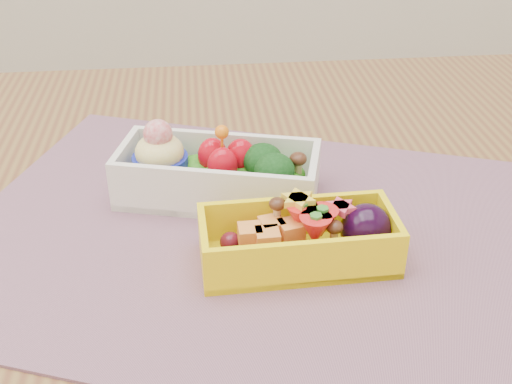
{
  "coord_description": "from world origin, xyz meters",
  "views": [
    {
      "loc": [
        -0.06,
        -0.49,
        1.07
      ],
      "look_at": [
        -0.01,
        -0.02,
        0.79
      ],
      "focal_mm": 45.09,
      "sensor_mm": 36.0,
      "label": 1
    }
  ],
  "objects": [
    {
      "name": "table",
      "position": [
        0.0,
        0.0,
        0.65
      ],
      "size": [
        1.2,
        0.8,
        0.75
      ],
      "color": "brown",
      "rests_on": "ground"
    },
    {
      "name": "placemat",
      "position": [
        -0.02,
        -0.03,
        0.75
      ],
      "size": [
        0.6,
        0.53,
        0.0
      ],
      "primitive_type": "cube",
      "rotation": [
        0.0,
        0.0,
        -0.36
      ],
      "color": "#8A5F6F",
      "rests_on": "table"
    },
    {
      "name": "bento_white",
      "position": [
        -0.04,
        0.03,
        0.78
      ],
      "size": [
        0.2,
        0.13,
        0.08
      ],
      "rotation": [
        0.0,
        0.0,
        -0.26
      ],
      "color": "white",
      "rests_on": "placemat"
    },
    {
      "name": "bento_yellow",
      "position": [
        0.02,
        -0.07,
        0.78
      ],
      "size": [
        0.16,
        0.07,
        0.05
      ],
      "rotation": [
        0.0,
        0.0,
        0.03
      ],
      "color": "yellow",
      "rests_on": "placemat"
    }
  ]
}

